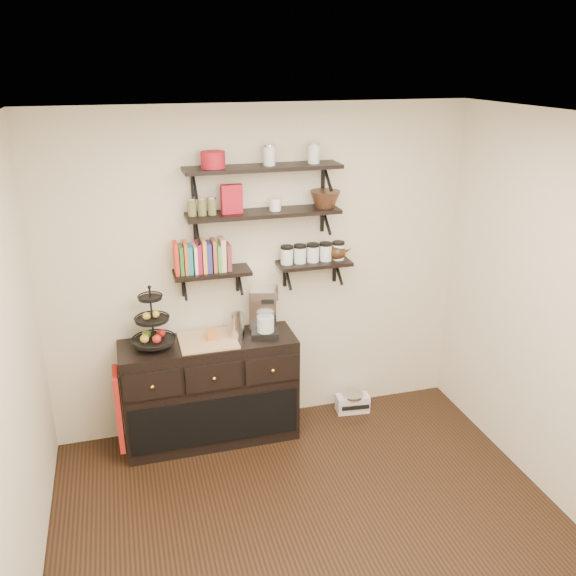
{
  "coord_description": "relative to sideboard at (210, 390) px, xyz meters",
  "views": [
    {
      "loc": [
        -1.07,
        -2.87,
        3.01
      ],
      "look_at": [
        0.06,
        1.15,
        1.43
      ],
      "focal_mm": 38.0,
      "sensor_mm": 36.0,
      "label": 1
    }
  ],
  "objects": [
    {
      "name": "candle",
      "position": [
        0.03,
        0.0,
        0.5
      ],
      "size": [
        0.08,
        0.08,
        0.08
      ],
      "primitive_type": "cube",
      "color": "#B8612A",
      "rests_on": "sideboard"
    },
    {
      "name": "back_wall",
      "position": [
        0.5,
        0.24,
        0.9
      ],
      "size": [
        3.5,
        0.02,
        2.7
      ],
      "primitive_type": "cube",
      "color": "beige",
      "rests_on": "ground"
    },
    {
      "name": "sideboard",
      "position": [
        0.0,
        0.0,
        0.0
      ],
      "size": [
        1.4,
        0.5,
        0.92
      ],
      "color": "black",
      "rests_on": "floor"
    },
    {
      "name": "fruit_stand",
      "position": [
        -0.41,
        0.0,
        0.62
      ],
      "size": [
        0.33,
        0.33,
        0.49
      ],
      "rotation": [
        0.0,
        0.0,
        -0.04
      ],
      "color": "black",
      "rests_on": "sideboard"
    },
    {
      "name": "recipe_box",
      "position": [
        0.25,
        0.1,
        1.56
      ],
      "size": [
        0.16,
        0.07,
        0.22
      ],
      "primitive_type": "cube",
      "rotation": [
        0.0,
        0.0,
        0.07
      ],
      "color": "#A31220",
      "rests_on": "shelf_mid"
    },
    {
      "name": "teapot",
      "position": [
        1.12,
        0.12,
        1.07
      ],
      "size": [
        0.21,
        0.16,
        0.15
      ],
      "primitive_type": null,
      "rotation": [
        0.0,
        0.0,
        -0.09
      ],
      "color": "#321E0F",
      "rests_on": "shelf_low_right"
    },
    {
      "name": "shelf_mid",
      "position": [
        0.5,
        0.1,
        1.43
      ],
      "size": [
        1.2,
        0.27,
        0.23
      ],
      "color": "black",
      "rests_on": "back_wall"
    },
    {
      "name": "cookbooks",
      "position": [
        0.02,
        0.12,
        1.11
      ],
      "size": [
        0.43,
        0.15,
        0.26
      ],
      "color": "red",
      "rests_on": "shelf_low_left"
    },
    {
      "name": "coffee_maker",
      "position": [
        0.47,
        0.03,
        0.64
      ],
      "size": [
        0.26,
        0.25,
        0.4
      ],
      "rotation": [
        0.0,
        0.0,
        -0.24
      ],
      "color": "black",
      "rests_on": "sideboard"
    },
    {
      "name": "apron",
      "position": [
        -0.73,
        -0.1,
        0.01
      ],
      "size": [
        0.04,
        0.28,
        0.64
      ],
      "primitive_type": "cube",
      "color": "maroon",
      "rests_on": "sideboard"
    },
    {
      "name": "radio",
      "position": [
        1.29,
        0.07,
        -0.37
      ],
      "size": [
        0.31,
        0.21,
        0.18
      ],
      "rotation": [
        0.0,
        0.0,
        -0.1
      ],
      "color": "silver",
      "rests_on": "floor"
    },
    {
      "name": "glass_canisters",
      "position": [
        0.91,
        0.12,
        1.06
      ],
      "size": [
        0.54,
        0.1,
        0.13
      ],
      "color": "silver",
      "rests_on": "shelf_low_right"
    },
    {
      "name": "ramekins",
      "position": [
        0.59,
        0.1,
        1.5
      ],
      "size": [
        0.09,
        0.09,
        0.1
      ],
      "primitive_type": "cylinder",
      "color": "white",
      "rests_on": "shelf_mid"
    },
    {
      "name": "shelf_low_left",
      "position": [
        0.08,
        0.12,
        0.98
      ],
      "size": [
        0.6,
        0.25,
        0.23
      ],
      "color": "black",
      "rests_on": "back_wall"
    },
    {
      "name": "shelf_top",
      "position": [
        0.5,
        0.1,
        1.78
      ],
      "size": [
        1.2,
        0.27,
        0.23
      ],
      "color": "black",
      "rests_on": "back_wall"
    },
    {
      "name": "floor",
      "position": [
        0.5,
        -1.51,
        -0.45
      ],
      "size": [
        3.5,
        3.5,
        0.0
      ],
      "primitive_type": "plane",
      "color": "black",
      "rests_on": "ground"
    },
    {
      "name": "ceiling",
      "position": [
        0.5,
        -1.51,
        2.25
      ],
      "size": [
        3.5,
        3.5,
        0.02
      ],
      "primitive_type": "cube",
      "color": "white",
      "rests_on": "back_wall"
    },
    {
      "name": "walnut_bowl",
      "position": [
        1.0,
        0.1,
        1.51
      ],
      "size": [
        0.24,
        0.24,
        0.13
      ],
      "primitive_type": null,
      "color": "black",
      "rests_on": "shelf_mid"
    },
    {
      "name": "red_pot",
      "position": [
        0.12,
        0.1,
        1.86
      ],
      "size": [
        0.18,
        0.18,
        0.12
      ],
      "primitive_type": "cylinder",
      "color": "#A31220",
      "rests_on": "shelf_top"
    },
    {
      "name": "shelf_low_right",
      "position": [
        0.92,
        0.12,
        0.98
      ],
      "size": [
        0.6,
        0.25,
        0.23
      ],
      "color": "black",
      "rests_on": "back_wall"
    },
    {
      "name": "thermal_carafe",
      "position": [
        0.24,
        -0.02,
        0.56
      ],
      "size": [
        0.11,
        0.11,
        0.22
      ],
      "primitive_type": "cylinder",
      "color": "silver",
      "rests_on": "sideboard"
    }
  ]
}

